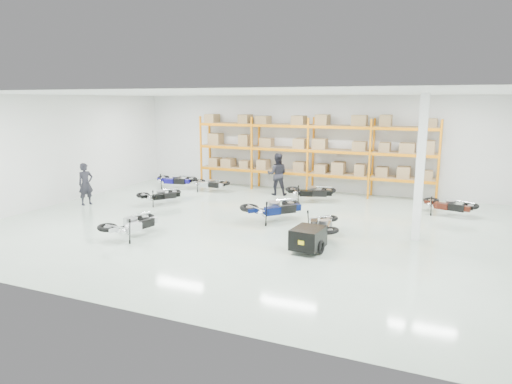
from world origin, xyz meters
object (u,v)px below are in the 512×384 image
at_px(moto_black_far_left, 160,192).
at_px(moto_back_c, 311,189).
at_px(moto_back_a, 175,177).
at_px(moto_back_b, 210,181).
at_px(moto_silver_left, 132,220).
at_px(moto_blue_centre, 274,204).
at_px(person_left, 86,184).
at_px(trailer, 308,238).
at_px(moto_touring_right, 323,221).
at_px(moto_back_d, 449,202).
at_px(person_back, 277,174).

bearing_deg(moto_black_far_left, moto_back_c, -114.81).
xyz_separation_m(moto_back_a, moto_back_b, (1.94, 0.02, -0.06)).
distance_m(moto_silver_left, moto_back_a, 8.15).
height_order(moto_blue_centre, moto_back_b, moto_blue_centre).
bearing_deg(moto_back_a, person_left, 155.56).
distance_m(moto_back_b, person_left, 5.63).
xyz_separation_m(moto_blue_centre, person_left, (-8.10, -0.62, 0.25)).
bearing_deg(trailer, moto_back_c, 111.32).
bearing_deg(moto_back_c, moto_back_a, 70.98).
relative_size(moto_touring_right, moto_back_b, 1.06).
bearing_deg(moto_back_d, moto_blue_centre, 136.41).
distance_m(moto_back_d, person_left, 14.45).
height_order(trailer, person_back, person_back).
distance_m(moto_silver_left, moto_back_d, 11.55).
bearing_deg(person_back, moto_black_far_left, 26.15).
xyz_separation_m(trailer, moto_back_c, (-1.82, 6.43, 0.15)).
relative_size(trailer, moto_back_c, 0.92).
distance_m(moto_blue_centre, moto_back_d, 6.69).
distance_m(moto_back_a, moto_back_c, 7.00).
height_order(moto_back_b, person_left, person_left).
bearing_deg(trailer, moto_back_d, 64.87).
relative_size(moto_touring_right, trailer, 0.99).
xyz_separation_m(moto_black_far_left, moto_back_b, (0.60, 3.19, -0.01)).
xyz_separation_m(moto_touring_right, moto_back_d, (3.65, 4.57, 0.01)).
relative_size(moto_black_far_left, person_left, 0.94).
bearing_deg(trailer, person_left, 173.29).
distance_m(moto_blue_centre, moto_touring_right, 2.48).
xyz_separation_m(moto_back_d, person_left, (-13.90, -3.95, 0.34)).
xyz_separation_m(moto_black_far_left, moto_touring_right, (7.47, -1.92, 0.02)).
distance_m(moto_silver_left, moto_touring_right, 6.06).
xyz_separation_m(moto_blue_centre, moto_back_b, (-4.72, 3.87, -0.13)).
relative_size(moto_silver_left, person_back, 0.95).
relative_size(moto_back_c, person_back, 0.97).
height_order(moto_back_b, moto_back_d, moto_back_d).
distance_m(trailer, moto_back_d, 7.16).
relative_size(moto_black_far_left, moto_back_d, 0.94).
distance_m(moto_black_far_left, moto_touring_right, 7.72).
height_order(person_left, person_back, person_back).
height_order(moto_blue_centre, moto_black_far_left, moto_blue_centre).
bearing_deg(moto_back_b, moto_black_far_left, 168.76).
xyz_separation_m(moto_black_far_left, moto_back_a, (-1.34, 3.17, 0.05)).
bearing_deg(moto_back_b, moto_blue_centre, -129.83).
relative_size(moto_silver_left, moto_black_far_left, 1.11).
xyz_separation_m(moto_blue_centre, person_back, (-1.50, 4.37, 0.34)).
distance_m(moto_silver_left, person_left, 5.58).
relative_size(moto_silver_left, moto_back_d, 1.05).
distance_m(moto_blue_centre, person_left, 8.13).
xyz_separation_m(moto_silver_left, moto_back_c, (3.74, 7.22, 0.01)).
bearing_deg(moto_touring_right, moto_back_a, 135.98).
bearing_deg(person_left, moto_silver_left, -102.09).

